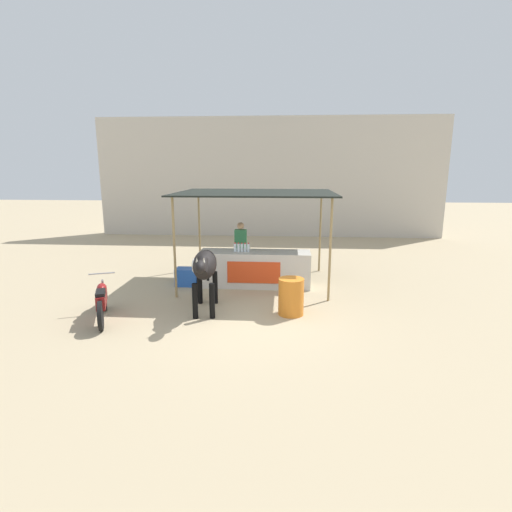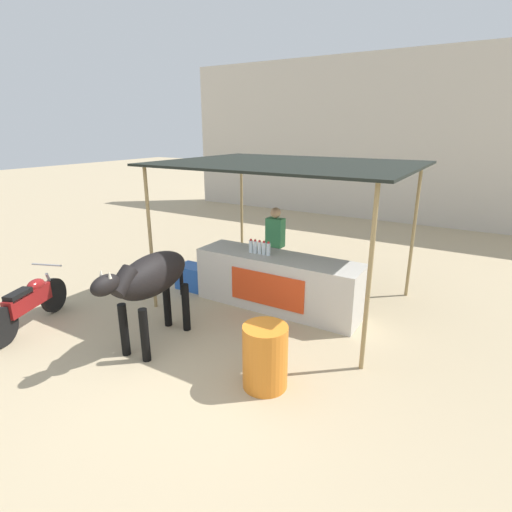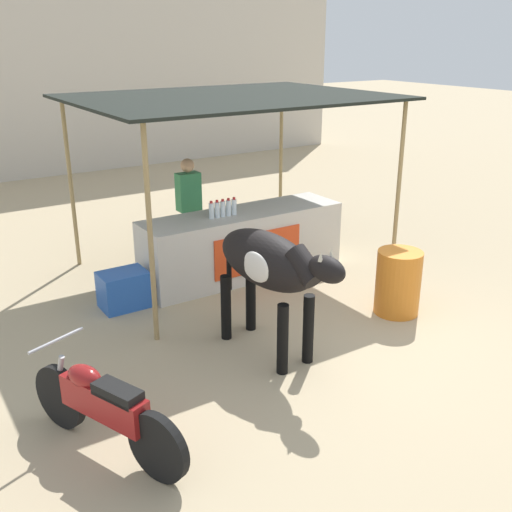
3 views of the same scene
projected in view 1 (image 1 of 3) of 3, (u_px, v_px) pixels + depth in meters
ground_plane at (247, 314)px, 8.87m from camera, size 60.00×60.00×0.00m
building_wall_far at (269, 178)px, 18.55m from camera, size 16.00×0.50×5.44m
stall_counter at (255, 269)px, 10.90m from camera, size 3.00×0.82×0.96m
stall_awning at (256, 196)px, 10.77m from camera, size 4.20×3.20×2.54m
water_bottle_row at (242, 248)px, 10.75m from camera, size 0.43×0.07×0.25m
vendor_behind_counter at (241, 250)px, 11.59m from camera, size 0.34×0.22×1.65m
cooler_box at (187, 277)px, 11.00m from camera, size 0.60×0.44×0.48m
water_barrel at (291, 297)px, 8.77m from camera, size 0.56×0.56×0.82m
cow at (204, 267)px, 8.82m from camera, size 0.67×1.84×1.44m
motorcycle_parked at (102, 300)px, 8.49m from camera, size 0.83×1.70×0.90m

